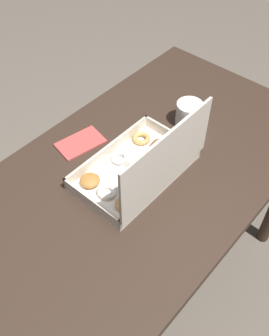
% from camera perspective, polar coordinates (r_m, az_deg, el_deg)
% --- Properties ---
extents(ground_plane, '(8.00, 8.00, 0.00)m').
position_cam_1_polar(ground_plane, '(1.86, 0.31, -16.58)').
color(ground_plane, '#6B6054').
extents(dining_table, '(1.30, 0.71, 0.78)m').
position_cam_1_polar(dining_table, '(1.29, 0.43, -3.94)').
color(dining_table, '#38281E').
rests_on(dining_table, ground_plane).
extents(donut_box, '(0.37, 0.23, 0.24)m').
position_cam_1_polar(donut_box, '(1.16, 1.17, 0.29)').
color(donut_box, white).
rests_on(donut_box, dining_table).
extents(coffee_mug, '(0.09, 0.09, 0.08)m').
position_cam_1_polar(coffee_mug, '(1.35, 7.91, 7.85)').
color(coffee_mug, white).
rests_on(coffee_mug, dining_table).
extents(paper_napkin, '(0.17, 0.12, 0.01)m').
position_cam_1_polar(paper_napkin, '(1.30, -7.85, 3.64)').
color(paper_napkin, '#CC4C47').
rests_on(paper_napkin, dining_table).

